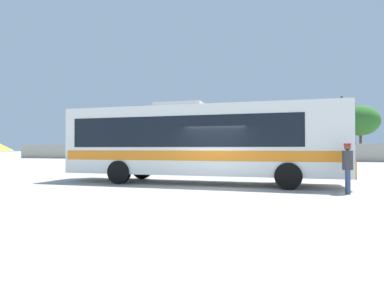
{
  "coord_description": "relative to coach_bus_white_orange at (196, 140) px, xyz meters",
  "views": [
    {
      "loc": [
        2.9,
        -12.1,
        1.58
      ],
      "look_at": [
        -1.94,
        3.36,
        1.82
      ],
      "focal_mm": 28.88,
      "sensor_mm": 36.0,
      "label": 1
    }
  ],
  "objects": [
    {
      "name": "roadside_tree_midleft",
      "position": [
        2.08,
        32.99,
        3.7
      ],
      "size": [
        5.58,
        5.58,
        8.04
      ],
      "color": "brown",
      "rests_on": "ground_plane"
    },
    {
      "name": "roadside_tree_left",
      "position": [
        -8.66,
        30.14,
        2.83
      ],
      "size": [
        5.87,
        5.87,
        7.29
      ],
      "color": "brown",
      "rests_on": "ground_plane"
    },
    {
      "name": "utility_pole_near",
      "position": [
        -7.92,
        31.09,
        2.04
      ],
      "size": [
        1.79,
        0.47,
        7.65
      ],
      "color": "#4C3823",
      "rests_on": "ground_plane"
    },
    {
      "name": "coach_bus_white_orange",
      "position": [
        0.0,
        0.0,
        0.0
      ],
      "size": [
        12.46,
        3.04,
        3.68
      ],
      "color": "white",
      "rests_on": "ground_plane"
    },
    {
      "name": "parked_car_leftmost_dark_blue",
      "position": [
        -7.67,
        23.45,
        -1.2
      ],
      "size": [
        4.72,
        2.28,
        1.43
      ],
      "color": "navy",
      "rests_on": "ground_plane"
    },
    {
      "name": "utility_pole_far",
      "position": [
        10.44,
        29.18,
        2.31
      ],
      "size": [
        1.8,
        0.24,
        8.19
      ],
      "color": "#4C3823",
      "rests_on": "ground_plane"
    },
    {
      "name": "roadside_tree_midright",
      "position": [
        13.38,
        33.31,
        3.42
      ],
      "size": [
        4.85,
        4.85,
        7.46
      ],
      "color": "brown",
      "rests_on": "ground_plane"
    },
    {
      "name": "perimeter_wall",
      "position": [
        1.12,
        27.46,
        -0.88
      ],
      "size": [
        80.0,
        0.3,
        2.17
      ],
      "primitive_type": "cube",
      "color": "#9E998C",
      "rests_on": "ground_plane"
    },
    {
      "name": "parked_car_third_silver",
      "position": [
        4.42,
        23.93,
        -1.17
      ],
      "size": [
        4.58,
        1.99,
        1.49
      ],
      "color": "#B7BABF",
      "rests_on": "ground_plane"
    },
    {
      "name": "attendant_by_bus_door",
      "position": [
        5.98,
        -1.67,
        -0.96
      ],
      "size": [
        0.37,
        0.37,
        1.76
      ],
      "color": "#33476B",
      "rests_on": "ground_plane"
    },
    {
      "name": "ground_plane",
      "position": [
        1.12,
        8.58,
        -1.96
      ],
      "size": [
        300.0,
        300.0,
        0.0
      ],
      "primitive_type": "plane",
      "color": "#A3A099"
    },
    {
      "name": "parked_car_second_white",
      "position": [
        -2.06,
        23.42,
        -1.18
      ],
      "size": [
        4.35,
        2.05,
        1.47
      ],
      "color": "silver",
      "rests_on": "ground_plane"
    }
  ]
}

